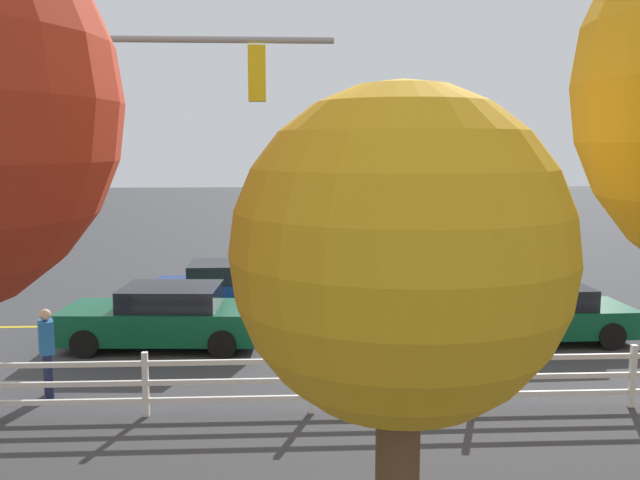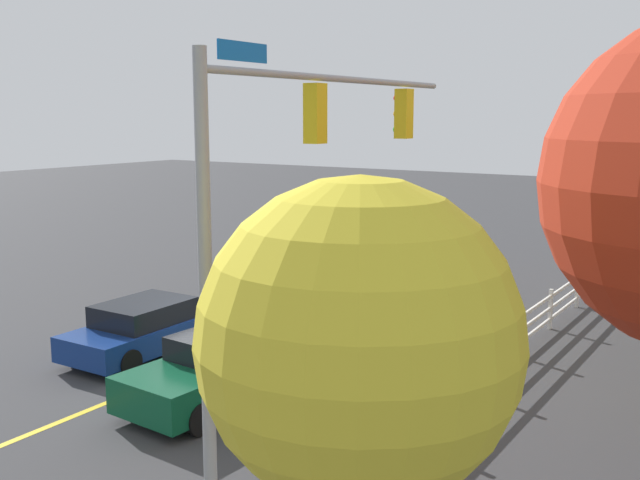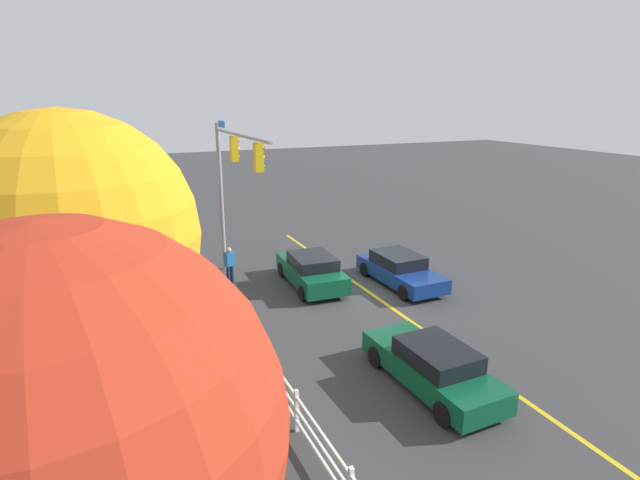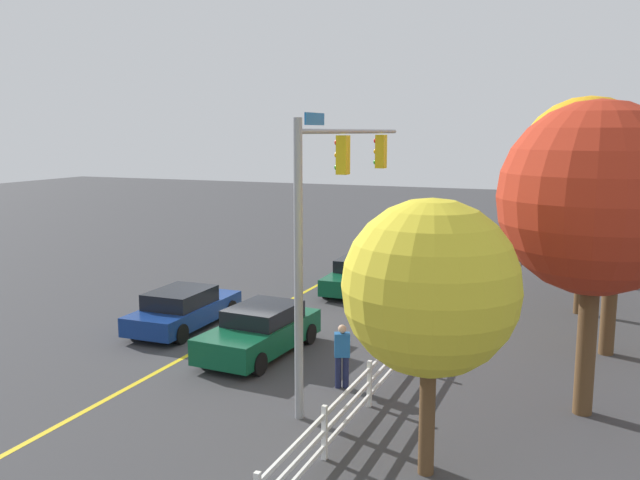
{
  "view_description": "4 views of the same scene",
  "coord_description": "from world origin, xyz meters",
  "px_view_note": "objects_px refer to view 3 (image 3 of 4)",
  "views": [
    {
      "loc": [
        -1.11,
        17.81,
        4.69
      ],
      "look_at": [
        -1.87,
        2.75,
        2.61
      ],
      "focal_mm": 38.71,
      "sensor_mm": 36.0,
      "label": 1
    },
    {
      "loc": [
        13.17,
        11.87,
        5.97
      ],
      "look_at": [
        -0.96,
        2.6,
        3.12
      ],
      "focal_mm": 41.74,
      "sensor_mm": 36.0,
      "label": 2
    },
    {
      "loc": [
        -17.33,
        9.99,
        7.98
      ],
      "look_at": [
        -1.36,
        2.89,
        3.0
      ],
      "focal_mm": 28.18,
      "sensor_mm": 36.0,
      "label": 3
    },
    {
      "loc": [
        18.96,
        10.97,
        6.58
      ],
      "look_at": [
        -0.52,
        2.92,
        3.18
      ],
      "focal_mm": 37.77,
      "sensor_mm": 36.0,
      "label": 4
    }
  ],
  "objects_px": {
    "car_0": "(400,270)",
    "car_2": "(311,270)",
    "tree_3": "(68,438)",
    "car_1": "(432,366)",
    "pedestrian": "(230,264)",
    "tree_2": "(72,238)",
    "tree_4": "(69,181)",
    "tree_0": "(48,260)",
    "tree_1": "(142,194)"
  },
  "relations": [
    {
      "from": "car_0",
      "to": "car_2",
      "type": "bearing_deg",
      "value": -111.92
    },
    {
      "from": "tree_3",
      "to": "car_0",
      "type": "bearing_deg",
      "value": -43.86
    },
    {
      "from": "tree_3",
      "to": "car_2",
      "type": "bearing_deg",
      "value": -31.33
    },
    {
      "from": "car_1",
      "to": "pedestrian",
      "type": "relative_size",
      "value": 2.82
    },
    {
      "from": "pedestrian",
      "to": "tree_2",
      "type": "relative_size",
      "value": 0.22
    },
    {
      "from": "car_1",
      "to": "tree_4",
      "type": "height_order",
      "value": "tree_4"
    },
    {
      "from": "tree_3",
      "to": "tree_4",
      "type": "relative_size",
      "value": 0.95
    },
    {
      "from": "tree_0",
      "to": "tree_4",
      "type": "relative_size",
      "value": 0.72
    },
    {
      "from": "car_0",
      "to": "car_1",
      "type": "bearing_deg",
      "value": -27.25
    },
    {
      "from": "car_0",
      "to": "car_1",
      "type": "xyz_separation_m",
      "value": [
        -7.38,
        3.65,
        -0.0
      ]
    },
    {
      "from": "tree_2",
      "to": "tree_3",
      "type": "height_order",
      "value": "tree_2"
    },
    {
      "from": "pedestrian",
      "to": "tree_3",
      "type": "xyz_separation_m",
      "value": [
        -15.78,
        5.42,
        3.81
      ]
    },
    {
      "from": "tree_4",
      "to": "car_2",
      "type": "bearing_deg",
      "value": -95.95
    },
    {
      "from": "tree_0",
      "to": "tree_3",
      "type": "height_order",
      "value": "tree_3"
    },
    {
      "from": "tree_0",
      "to": "tree_1",
      "type": "height_order",
      "value": "tree_1"
    },
    {
      "from": "tree_2",
      "to": "tree_1",
      "type": "bearing_deg",
      "value": -9.89
    },
    {
      "from": "tree_2",
      "to": "pedestrian",
      "type": "bearing_deg",
      "value": -28.35
    },
    {
      "from": "tree_1",
      "to": "tree_4",
      "type": "height_order",
      "value": "tree_4"
    },
    {
      "from": "car_0",
      "to": "tree_2",
      "type": "height_order",
      "value": "tree_2"
    },
    {
      "from": "tree_1",
      "to": "tree_2",
      "type": "xyz_separation_m",
      "value": [
        -13.62,
        2.37,
        1.65
      ]
    },
    {
      "from": "car_2",
      "to": "tree_0",
      "type": "bearing_deg",
      "value": 115.71
    },
    {
      "from": "car_2",
      "to": "car_1",
      "type": "bearing_deg",
      "value": -176.61
    },
    {
      "from": "car_2",
      "to": "tree_1",
      "type": "relative_size",
      "value": 0.85
    },
    {
      "from": "car_0",
      "to": "car_2",
      "type": "distance_m",
      "value": 3.91
    },
    {
      "from": "tree_2",
      "to": "tree_4",
      "type": "height_order",
      "value": "tree_2"
    },
    {
      "from": "car_0",
      "to": "tree_1",
      "type": "relative_size",
      "value": 0.87
    },
    {
      "from": "tree_1",
      "to": "car_1",
      "type": "bearing_deg",
      "value": -155.74
    },
    {
      "from": "car_1",
      "to": "car_2",
      "type": "xyz_separation_m",
      "value": [
        8.78,
        -0.0,
        0.04
      ]
    },
    {
      "from": "car_1",
      "to": "tree_4",
      "type": "distance_m",
      "value": 13.98
    },
    {
      "from": "car_2",
      "to": "tree_4",
      "type": "distance_m",
      "value": 10.07
    },
    {
      "from": "tree_2",
      "to": "car_0",
      "type": "bearing_deg",
      "value": -60.08
    },
    {
      "from": "car_1",
      "to": "tree_1",
      "type": "height_order",
      "value": "tree_1"
    },
    {
      "from": "tree_2",
      "to": "tree_4",
      "type": "distance_m",
      "value": 9.43
    },
    {
      "from": "tree_1",
      "to": "tree_3",
      "type": "distance_m",
      "value": 19.48
    },
    {
      "from": "pedestrian",
      "to": "tree_3",
      "type": "distance_m",
      "value": 17.12
    },
    {
      "from": "tree_4",
      "to": "tree_2",
      "type": "bearing_deg",
      "value": -177.73
    },
    {
      "from": "car_2",
      "to": "car_0",
      "type": "bearing_deg",
      "value": -107.57
    },
    {
      "from": "tree_1",
      "to": "tree_4",
      "type": "xyz_separation_m",
      "value": [
        -4.2,
        2.75,
        1.38
      ]
    },
    {
      "from": "tree_0",
      "to": "tree_3",
      "type": "relative_size",
      "value": 0.76
    },
    {
      "from": "car_0",
      "to": "tree_0",
      "type": "relative_size",
      "value": 0.89
    },
    {
      "from": "tree_2",
      "to": "tree_3",
      "type": "relative_size",
      "value": 1.12
    },
    {
      "from": "tree_2",
      "to": "tree_4",
      "type": "bearing_deg",
      "value": 2.27
    },
    {
      "from": "tree_0",
      "to": "tree_4",
      "type": "xyz_separation_m",
      "value": [
        4.87,
        -0.55,
        1.43
      ]
    },
    {
      "from": "pedestrian",
      "to": "tree_0",
      "type": "relative_size",
      "value": 0.32
    },
    {
      "from": "car_0",
      "to": "car_1",
      "type": "distance_m",
      "value": 8.24
    },
    {
      "from": "car_1",
      "to": "tree_1",
      "type": "relative_size",
      "value": 0.88
    },
    {
      "from": "car_0",
      "to": "tree_3",
      "type": "bearing_deg",
      "value": -44.79
    },
    {
      "from": "car_2",
      "to": "tree_4",
      "type": "relative_size",
      "value": 0.63
    },
    {
      "from": "tree_2",
      "to": "tree_3",
      "type": "bearing_deg",
      "value": -179.73
    },
    {
      "from": "tree_4",
      "to": "tree_1",
      "type": "bearing_deg",
      "value": -33.2
    }
  ]
}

